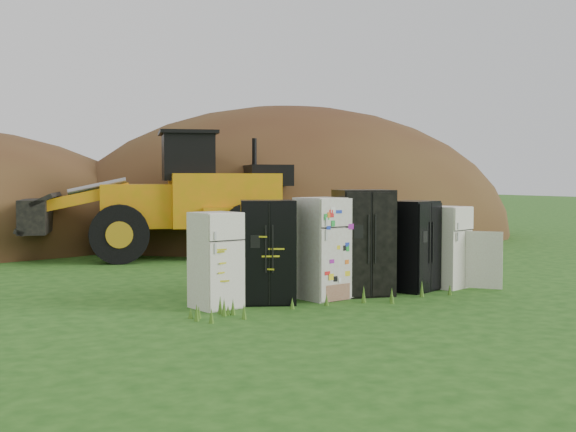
% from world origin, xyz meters
% --- Properties ---
extents(ground, '(120.00, 120.00, 0.00)m').
position_xyz_m(ground, '(0.00, 0.00, 0.00)').
color(ground, '#1D4B14').
rests_on(ground, ground).
extents(fridge_leftmost, '(0.80, 0.78, 1.55)m').
position_xyz_m(fridge_leftmost, '(-2.48, -0.01, 0.78)').
color(fridge_leftmost, white).
rests_on(fridge_leftmost, ground).
extents(fridge_black_side, '(1.11, 1.01, 1.73)m').
position_xyz_m(fridge_black_side, '(-1.54, 0.01, 0.87)').
color(fridge_black_side, black).
rests_on(fridge_black_side, ground).
extents(fridge_sticker, '(0.92, 0.87, 1.76)m').
position_xyz_m(fridge_sticker, '(-0.48, -0.01, 0.88)').
color(fridge_sticker, silver).
rests_on(fridge_sticker, ground).
extents(fridge_dark_mid, '(1.12, 0.99, 1.89)m').
position_xyz_m(fridge_dark_mid, '(0.36, 0.00, 0.95)').
color(fridge_dark_mid, black).
rests_on(fridge_dark_mid, ground).
extents(fridge_black_right, '(1.04, 0.97, 1.68)m').
position_xyz_m(fridge_black_right, '(1.45, -0.02, 0.84)').
color(fridge_black_right, black).
rests_on(fridge_black_right, ground).
extents(fridge_open_door, '(0.89, 0.85, 1.56)m').
position_xyz_m(fridge_open_door, '(2.29, -0.00, 0.78)').
color(fridge_open_door, white).
rests_on(fridge_open_door, ground).
extents(wheel_loader, '(7.39, 4.46, 3.34)m').
position_xyz_m(wheel_loader, '(-1.17, 7.58, 1.67)').
color(wheel_loader, orange).
rests_on(wheel_loader, ground).
extents(dirt_mound_right, '(16.92, 12.41, 9.29)m').
position_xyz_m(dirt_mound_right, '(5.27, 12.01, 0.00)').
color(dirt_mound_right, '#412215').
rests_on(dirt_mound_right, ground).
extents(dirt_mound_back, '(15.80, 10.53, 5.30)m').
position_xyz_m(dirt_mound_back, '(-1.00, 17.63, 0.00)').
color(dirt_mound_back, '#412215').
rests_on(dirt_mound_back, ground).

